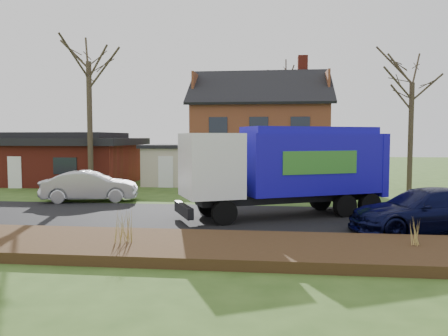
# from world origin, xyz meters

# --- Properties ---
(ground) EXTENTS (120.00, 120.00, 0.00)m
(ground) POSITION_xyz_m (0.00, 0.00, 0.00)
(ground) COLOR #32501A
(ground) RESTS_ON ground
(road) EXTENTS (80.00, 7.00, 0.02)m
(road) POSITION_xyz_m (0.00, 0.00, 0.01)
(road) COLOR black
(road) RESTS_ON ground
(mulch_verge) EXTENTS (80.00, 3.50, 0.30)m
(mulch_verge) POSITION_xyz_m (0.00, -5.30, 0.15)
(mulch_verge) COLOR #312010
(mulch_verge) RESTS_ON ground
(main_house) EXTENTS (12.95, 8.95, 9.26)m
(main_house) POSITION_xyz_m (1.49, 13.91, 4.03)
(main_house) COLOR #BDB298
(main_house) RESTS_ON ground
(ranch_house) EXTENTS (9.80, 8.20, 3.70)m
(ranch_house) POSITION_xyz_m (-12.00, 13.00, 1.81)
(ranch_house) COLOR maroon
(ranch_house) RESTS_ON ground
(garbage_truck) EXTENTS (9.00, 5.86, 3.79)m
(garbage_truck) POSITION_xyz_m (3.63, 0.91, 2.18)
(garbage_truck) COLOR black
(garbage_truck) RESTS_ON ground
(silver_sedan) EXTENTS (5.10, 2.81, 1.59)m
(silver_sedan) POSITION_xyz_m (-6.56, 4.07, 0.80)
(silver_sedan) COLOR #ABAEB3
(silver_sedan) RESTS_ON ground
(navy_wagon) EXTENTS (5.76, 3.51, 1.56)m
(navy_wagon) POSITION_xyz_m (8.27, -1.80, 0.78)
(navy_wagon) COLOR black
(navy_wagon) RESTS_ON ground
(tree_front_west) EXTENTS (3.75, 3.75, 11.16)m
(tree_front_west) POSITION_xyz_m (-8.46, 8.55, 9.19)
(tree_front_west) COLOR #403626
(tree_front_west) RESTS_ON ground
(tree_front_east) EXTENTS (3.37, 3.37, 9.37)m
(tree_front_east) POSITION_xyz_m (11.01, 9.32, 7.62)
(tree_front_east) COLOR #3A3023
(tree_front_east) RESTS_ON ground
(tree_back) EXTENTS (3.40, 3.40, 10.75)m
(tree_back) POSITION_xyz_m (3.99, 21.12, 8.96)
(tree_back) COLOR #3B2B23
(tree_back) RESTS_ON ground
(grass_clump_mid) EXTENTS (0.35, 0.29, 0.98)m
(grass_clump_mid) POSITION_xyz_m (-1.36, -5.61, 0.79)
(grass_clump_mid) COLOR #9D8745
(grass_clump_mid) RESTS_ON mulch_verge
(grass_clump_east) EXTENTS (0.30, 0.25, 0.76)m
(grass_clump_east) POSITION_xyz_m (6.96, -4.90, 0.68)
(grass_clump_east) COLOR tan
(grass_clump_east) RESTS_ON mulch_verge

